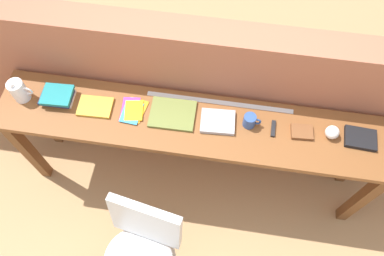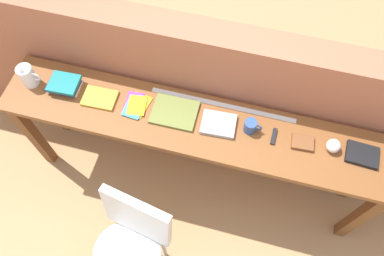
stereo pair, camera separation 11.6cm
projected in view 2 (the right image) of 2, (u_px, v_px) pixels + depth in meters
ground_plane at (184, 209)px, 2.94m from camera, size 40.00×40.00×0.00m
brick_wall_back at (206, 97)px, 2.65m from camera, size 6.00×0.20×1.34m
sideboard at (194, 133)px, 2.43m from camera, size 2.50×0.44×0.88m
chair_white_moulded at (131, 242)px, 2.31m from camera, size 0.51×0.52×0.89m
pitcher_white at (28, 76)px, 2.38m from camera, size 0.14×0.10×0.18m
book_stack_leftmost at (64, 85)px, 2.40m from camera, size 0.20×0.17×0.07m
magazine_cycling at (100, 98)px, 2.38m from camera, size 0.22×0.16×0.02m
pamphlet_pile_colourful at (135, 105)px, 2.36m from camera, size 0.17×0.20×0.01m
book_open_centre at (175, 112)px, 2.33m from camera, size 0.28×0.22×0.02m
book_grey_hardcover at (218, 124)px, 2.29m from camera, size 0.22×0.18×0.03m
mug at (251, 126)px, 2.25m from camera, size 0.11×0.08×0.09m
multitool_folded at (274, 136)px, 2.25m from camera, size 0.03×0.11×0.02m
leather_journal_brown at (303, 142)px, 2.23m from camera, size 0.14×0.11×0.02m
sports_ball_small at (333, 146)px, 2.19m from camera, size 0.08×0.08×0.08m
book_repair_rightmost at (362, 155)px, 2.19m from camera, size 0.19×0.15×0.03m
ruler_metal_back_edge at (223, 105)px, 2.37m from camera, size 0.93×0.03×0.00m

